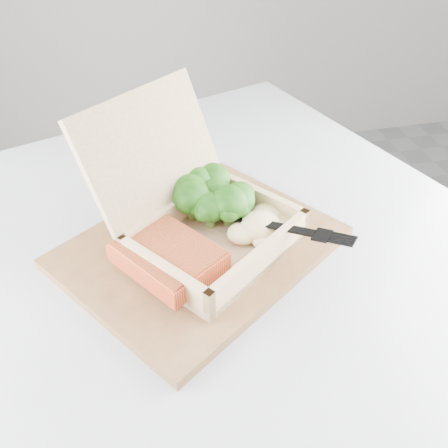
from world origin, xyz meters
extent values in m
cylinder|color=black|center=(-0.29, 0.45, 0.36)|extent=(0.09, 0.09, 0.72)
cube|color=#A1A4AB|center=(-0.29, 0.45, 0.74)|extent=(1.09, 1.09, 0.03)
cube|color=brown|center=(-0.27, 0.49, 0.76)|extent=(0.42, 0.40, 0.01)
cube|color=tan|center=(-0.25, 0.47, 0.77)|extent=(0.24, 0.24, 0.01)
cube|color=tan|center=(-0.32, 0.42, 0.79)|extent=(0.10, 0.13, 0.04)
cube|color=tan|center=(-0.18, 0.53, 0.79)|extent=(0.10, 0.13, 0.04)
cube|color=tan|center=(-0.21, 0.42, 0.79)|extent=(0.16, 0.12, 0.04)
cube|color=tan|center=(-0.29, 0.53, 0.79)|extent=(0.16, 0.12, 0.04)
cube|color=tan|center=(-0.32, 0.56, 0.87)|extent=(0.20, 0.18, 0.14)
cube|color=#DC5E2B|center=(-0.31, 0.44, 0.79)|extent=(0.14, 0.15, 0.02)
ellipsoid|color=beige|center=(-0.19, 0.47, 0.79)|extent=(0.09, 0.08, 0.03)
cube|color=black|center=(-0.23, 0.50, 0.80)|extent=(0.10, 0.09, 0.02)
cube|color=black|center=(-0.17, 0.44, 0.80)|extent=(0.05, 0.05, 0.01)
cube|color=white|center=(-0.33, 0.65, 0.75)|extent=(0.13, 0.15, 0.00)
camera|label=1|loc=(-0.35, 0.01, 1.19)|focal=40.00mm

